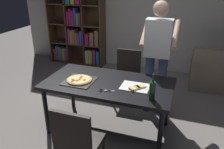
{
  "coord_description": "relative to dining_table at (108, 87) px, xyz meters",
  "views": [
    {
      "loc": [
        0.95,
        -2.57,
        2.05
      ],
      "look_at": [
        0.0,
        0.15,
        0.8
      ],
      "focal_mm": 36.34,
      "sensor_mm": 36.0,
      "label": 1
    }
  ],
  "objects": [
    {
      "name": "pizza_slices_on_towel",
      "position": [
        0.39,
        -0.04,
        0.08
      ],
      "size": [
        0.36,
        0.29,
        0.03
      ],
      "color": "white",
      "rests_on": "dining_table"
    },
    {
      "name": "chair_far_side",
      "position": [
        0.0,
        0.94,
        -0.16
      ],
      "size": [
        0.42,
        0.42,
        0.9
      ],
      "color": "black",
      "rests_on": "ground_plane"
    },
    {
      "name": "person_serving_pizza",
      "position": [
        0.52,
        0.72,
        0.32
      ],
      "size": [
        0.55,
        0.54,
        1.75
      ],
      "color": "#38476B",
      "rests_on": "ground_plane"
    },
    {
      "name": "wine_bottle",
      "position": [
        0.63,
        -0.27,
        0.19
      ],
      "size": [
        0.07,
        0.07,
        0.32
      ],
      "color": "#194723",
      "rests_on": "dining_table"
    },
    {
      "name": "dining_table",
      "position": [
        0.0,
        0.0,
        0.0
      ],
      "size": [
        1.71,
        0.9,
        0.75
      ],
      "color": "black",
      "rests_on": "ground_plane"
    },
    {
      "name": "back_wall",
      "position": [
        0.0,
        2.6,
        0.72
      ],
      "size": [
        6.4,
        0.1,
        2.8
      ],
      "primitive_type": "cube",
      "color": "silver",
      "rests_on": "ground_plane"
    },
    {
      "name": "chair_near_camera",
      "position": [
        -0.0,
        -0.94,
        -0.16
      ],
      "size": [
        0.42,
        0.42,
        0.9
      ],
      "color": "black",
      "rests_on": "ground_plane"
    },
    {
      "name": "bookshelf",
      "position": [
        -1.67,
        2.38,
        0.22
      ],
      "size": [
        1.4,
        0.35,
        1.95
      ],
      "color": "#513823",
      "rests_on": "ground_plane"
    },
    {
      "name": "pepperoni_pizza_on_tray",
      "position": [
        -0.38,
        -0.1,
        0.09
      ],
      "size": [
        0.4,
        0.4,
        0.04
      ],
      "color": "#2D2D33",
      "rests_on": "dining_table"
    },
    {
      "name": "ground_plane",
      "position": [
        0.0,
        0.0,
        -0.68
      ],
      "size": [
        12.0,
        12.0,
        0.0
      ],
      "primitive_type": "plane",
      "color": "gray"
    },
    {
      "name": "kitchen_scissors",
      "position": [
        0.03,
        -0.25,
        0.08
      ],
      "size": [
        0.2,
        0.09,
        0.01
      ],
      "color": "silver",
      "rests_on": "dining_table"
    }
  ]
}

